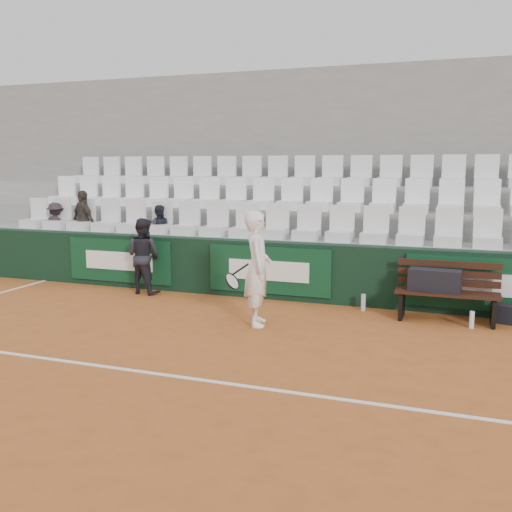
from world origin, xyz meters
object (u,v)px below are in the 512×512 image
Objects in this scene: sports_bag_left at (435,280)px; ball_kid at (143,256)px; spectator_a at (55,205)px; water_bottle_far at (472,320)px; bench_left at (446,307)px; spectator_c at (158,208)px; sports_bag_ground at (510,314)px; tennis_player at (258,269)px; water_bottle_near at (363,302)px; spectator_b at (83,199)px.

ball_kid is at bearing 178.64° from sports_bag_left.
water_bottle_far is at bearing 168.44° from spectator_a.
spectator_c is (-5.46, 1.08, 1.27)m from bench_left.
sports_bag_left is (-0.19, 0.03, 0.39)m from bench_left.
spectator_c is at bearing 166.93° from water_bottle_far.
ball_kid reaches higher than sports_bag_ground.
sports_bag_left is 5.45m from spectator_c.
sports_bag_left is 0.45× the size of tennis_player.
spectator_a reaches higher than water_bottle_near.
spectator_b is (-8.11, 0.88, 1.49)m from sports_bag_ground.
bench_left is 3.39× the size of sports_bag_ground.
water_bottle_near is 4.49m from spectator_c.
spectator_c is at bearing 177.70° from spectator_a.
spectator_c reaches higher than bench_left.
tennis_player is (-1.33, -1.34, 0.70)m from water_bottle_near.
water_bottle_near is at bearing -171.04° from ball_kid.
water_bottle_far is 7.84m from spectator_b.
spectator_b is (-5.94, 0.87, 1.49)m from water_bottle_near.
tennis_player is at bearing -134.84° from water_bottle_near.
sports_bag_left is at bearing -171.03° from sports_bag_ground.
water_bottle_near is (-2.17, 0.01, 0.00)m from sports_bag_ground.
ball_kid is at bearing 178.34° from bench_left.
sports_bag_left is at bearing 145.13° from spectator_c.
bench_left is 1.51× the size of spectator_a.
water_bottle_far is at bearing -138.70° from sports_bag_ground.
sports_bag_left is 5.08m from ball_kid.
bench_left is at bearing 169.91° from spectator_a.
spectator_c reaches higher than tennis_player.
sports_bag_left is at bearing 170.28° from bench_left.
spectator_a reaches higher than ball_kid.
tennis_player is (-2.96, -0.86, 0.71)m from water_bottle_far.
tennis_player reaches higher than water_bottle_far.
bench_left is 2.90m from tennis_player.
bench_left is 0.43m from sports_bag_left.
sports_bag_ground is 0.35× the size of spectator_b.
water_bottle_far is at bearing 143.34° from spectator_c.
tennis_player reaches higher than ball_kid.
spectator_a is 0.79× the size of spectator_b.
sports_bag_left is 0.76× the size of spectator_a.
ball_kid is 1.10× the size of spectator_b.
tennis_player reaches higher than bench_left.
spectator_b is at bearing 171.46° from bench_left.
water_bottle_far is at bearing -36.71° from bench_left.
spectator_c is (-5.82, 1.35, 1.38)m from water_bottle_far.
sports_bag_ground is at bearing 12.79° from bench_left.
spectator_a reaches higher than water_bottle_far.
sports_bag_left reaches higher than water_bottle_near.
spectator_a reaches higher than sports_bag_ground.
water_bottle_near is (-1.09, 0.18, -0.48)m from sports_bag_left.
water_bottle_far is 3.16m from tennis_player.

